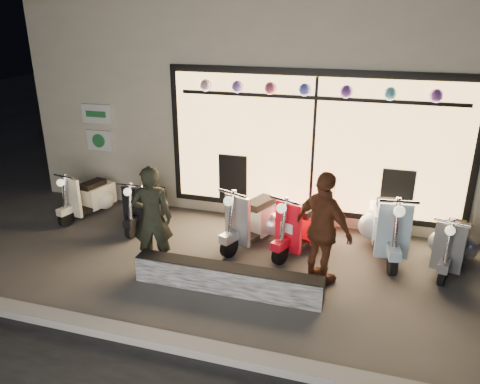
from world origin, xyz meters
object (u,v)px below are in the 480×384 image
Objects in this scene: scooter_silver at (258,218)px; scooter_red at (306,224)px; graffiti_barrier at (227,279)px; man at (152,218)px; woman at (324,229)px.

scooter_silver is 1.03× the size of scooter_red.
man reaches higher than graffiti_barrier.
scooter_silver reaches higher than graffiti_barrier.
scooter_red is (0.84, -0.00, -0.01)m from scooter_silver.
scooter_red is 0.83× the size of woman.
scooter_red is at bearing 63.28° from graffiti_barrier.
man is at bearing -111.89° from scooter_silver.
graffiti_barrier is 1.56m from woman.
scooter_silver is at bearing 89.77° from graffiti_barrier.
scooter_silver is 1.93m from man.
man is at bearing -125.54° from scooter_red.
graffiti_barrier is 1.87× the size of scooter_silver.
scooter_red is at bearing -166.83° from man.
woman reaches higher than scooter_silver.
man is 0.97× the size of woman.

